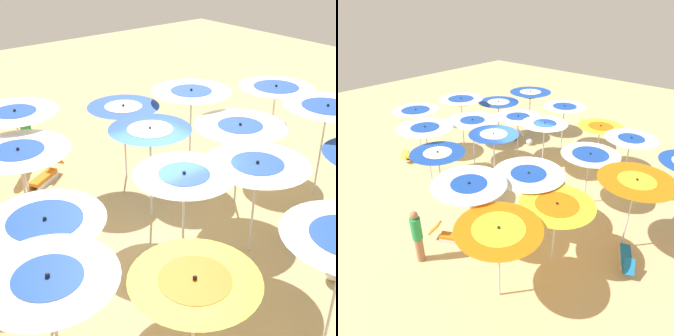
# 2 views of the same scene
# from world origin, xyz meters

# --- Properties ---
(ground) EXTENTS (39.70, 39.70, 0.04)m
(ground) POSITION_xyz_m (0.00, 0.00, -0.02)
(ground) COLOR #D1B57F
(beach_umbrella_1) EXTENTS (1.94, 1.94, 2.42)m
(beach_umbrella_1) POSITION_xyz_m (3.36, 2.15, 2.20)
(beach_umbrella_1) COLOR silver
(beach_umbrella_1) RESTS_ON ground
(beach_umbrella_2) EXTENTS (1.92, 1.92, 2.14)m
(beach_umbrella_2) POSITION_xyz_m (1.67, 3.18, 1.92)
(beach_umbrella_2) COLOR silver
(beach_umbrella_2) RESTS_ON ground
(beach_umbrella_3) EXTENTS (2.08, 2.08, 2.29)m
(beach_umbrella_3) POSITION_xyz_m (-0.70, 4.05, 2.07)
(beach_umbrella_3) COLOR silver
(beach_umbrella_3) RESTS_ON ground
(beach_umbrella_4) EXTENTS (2.23, 2.23, 2.45)m
(beach_umbrella_4) POSITION_xyz_m (-3.17, 4.50, 2.19)
(beach_umbrella_4) COLOR silver
(beach_umbrella_4) RESTS_ON ground
(beach_umbrella_5) EXTENTS (2.16, 2.16, 2.55)m
(beach_umbrella_5) POSITION_xyz_m (4.74, -0.88, 2.28)
(beach_umbrella_5) COLOR silver
(beach_umbrella_5) RESTS_ON ground
(beach_umbrella_6) EXTENTS (2.08, 2.08, 2.14)m
(beach_umbrella_6) POSITION_xyz_m (2.63, 0.50, 1.92)
(beach_umbrella_6) COLOR silver
(beach_umbrella_6) RESTS_ON ground
(beach_umbrella_7) EXTENTS (1.91, 1.91, 2.46)m
(beach_umbrella_7) POSITION_xyz_m (0.15, 1.19, 2.24)
(beach_umbrella_7) COLOR silver
(beach_umbrella_7) RESTS_ON ground
(beach_umbrella_8) EXTENTS (2.14, 2.14, 2.26)m
(beach_umbrella_8) POSITION_xyz_m (-1.54, 1.51, 2.00)
(beach_umbrella_8) COLOR silver
(beach_umbrella_8) RESTS_ON ground
(beach_umbrella_9) EXTENTS (2.11, 2.11, 2.17)m
(beach_umbrella_9) POSITION_xyz_m (-3.86, 2.71, 1.92)
(beach_umbrella_9) COLOR silver
(beach_umbrella_9) RESTS_ON ground
(beach_umbrella_10) EXTENTS (2.06, 2.06, 2.18)m
(beach_umbrella_10) POSITION_xyz_m (3.45, -2.85, 1.94)
(beach_umbrella_10) COLOR silver
(beach_umbrella_10) RESTS_ON ground
(beach_umbrella_11) EXTENTS (2.26, 2.26, 2.24)m
(beach_umbrella_11) POSITION_xyz_m (1.95, -2.16, 2.00)
(beach_umbrella_11) COLOR silver
(beach_umbrella_11) RESTS_ON ground
(beach_umbrella_12) EXTENTS (1.91, 1.91, 2.42)m
(beach_umbrella_12) POSITION_xyz_m (-0.69, -0.95, 2.17)
(beach_umbrella_12) COLOR silver
(beach_umbrella_12) RESTS_ON ground
(beach_umbrella_13) EXTENTS (2.27, 2.27, 2.23)m
(beach_umbrella_13) POSITION_xyz_m (-2.79, -0.12, 1.97)
(beach_umbrella_13) COLOR silver
(beach_umbrella_13) RESTS_ON ground
(beach_umbrella_14) EXTENTS (2.20, 2.20, 2.56)m
(beach_umbrella_14) POSITION_xyz_m (-4.74, 0.94, 2.29)
(beach_umbrella_14) COLOR silver
(beach_umbrella_14) RESTS_ON ground
(beach_umbrella_15) EXTENTS (2.10, 2.10, 2.34)m
(beach_umbrella_15) POSITION_xyz_m (3.08, -4.73, 2.08)
(beach_umbrella_15) COLOR silver
(beach_umbrella_15) RESTS_ON ground
(beach_umbrella_16) EXTENTS (2.17, 2.17, 2.42)m
(beach_umbrella_16) POSITION_xyz_m (1.23, -3.96, 2.16)
(beach_umbrella_16) COLOR silver
(beach_umbrella_16) RESTS_ON ground
(beach_umbrella_17) EXTENTS (1.95, 1.95, 2.19)m
(beach_umbrella_17) POSITION_xyz_m (-1.40, -3.07, 1.95)
(beach_umbrella_17) COLOR silver
(beach_umbrella_17) RESTS_ON ground
(beach_umbrella_18) EXTENTS (2.23, 2.23, 2.45)m
(beach_umbrella_18) POSITION_xyz_m (-3.16, -2.32, 2.20)
(beach_umbrella_18) COLOR silver
(beach_umbrella_18) RESTS_ON ground
(beach_umbrella_19) EXTENTS (2.17, 2.17, 2.37)m
(beach_umbrella_19) POSITION_xyz_m (-5.45, -1.23, 2.11)
(beach_umbrella_19) COLOR silver
(beach_umbrella_19) RESTS_ON ground
(lounger_0) EXTENTS (0.45, 1.24, 0.65)m
(lounger_0) POSITION_xyz_m (-5.31, -1.76, 0.21)
(lounger_0) COLOR olive
(lounger_0) RESTS_ON ground
(lounger_1) EXTENTS (1.12, 1.08, 0.59)m
(lounger_1) POSITION_xyz_m (-3.32, 3.12, 0.20)
(lounger_1) COLOR #333338
(lounger_1) RESTS_ON ground
(lounger_2) EXTENTS (0.85, 1.29, 0.57)m
(lounger_2) POSITION_xyz_m (5.12, -1.41, 0.20)
(lounger_2) COLOR silver
(lounger_2) RESTS_ON ground
(lounger_3) EXTENTS (1.34, 0.96, 0.66)m
(lounger_3) POSITION_xyz_m (0.55, -4.24, 0.21)
(lounger_3) COLOR silver
(lounger_3) RESTS_ON ground
(beachgoer_0) EXTENTS (0.30, 0.30, 1.78)m
(beachgoer_0) POSITION_xyz_m (0.48, -5.37, 0.94)
(beachgoer_0) COLOR #A3704C
(beachgoer_0) RESTS_ON ground
(beach_ball) EXTENTS (0.35, 0.35, 0.35)m
(beach_ball) POSITION_xyz_m (-2.16, 3.24, 0.17)
(beach_ball) COLOR white
(beach_ball) RESTS_ON ground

